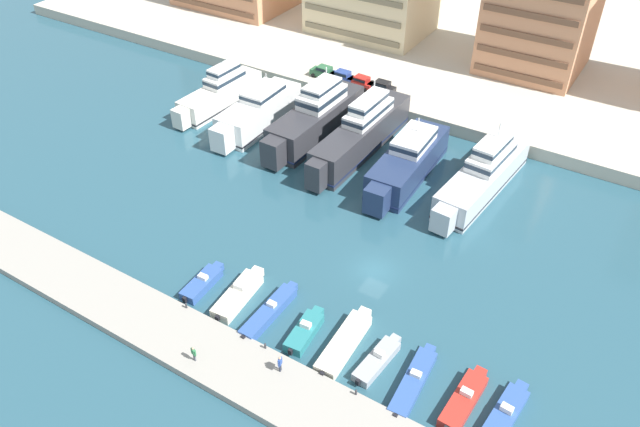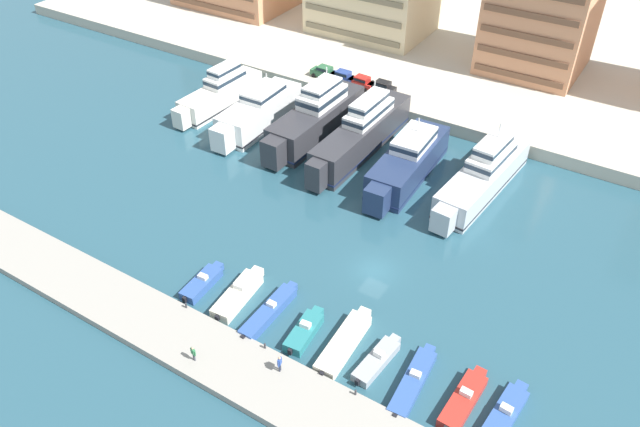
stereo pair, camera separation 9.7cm
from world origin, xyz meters
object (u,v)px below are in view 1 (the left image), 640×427
Objects in this scene: car_blue_left at (342,76)px; yacht_charcoal_center_left at (362,133)px; yacht_ivory_far_left at (220,93)px; motorboat_red_right at (464,400)px; yacht_white_left at (258,112)px; car_red_mid_left at (361,82)px; yacht_silver_center_right at (483,175)px; pedestrian_near_edge at (194,353)px; motorboat_blue_mid_left at (270,312)px; car_green_far_left at (324,72)px; motorboat_teal_center_left at (305,331)px; motorboat_blue_far_right at (504,416)px; car_black_center_left at (382,87)px; yacht_charcoal_mid_left at (316,117)px; motorboat_cream_left at (239,294)px; yacht_navy_center at (407,162)px; pedestrian_far_side at (280,363)px; motorboat_cream_center at (345,343)px; motorboat_blue_mid_right at (414,382)px; motorboat_grey_center_right at (377,360)px; motorboat_blue_far_left at (203,283)px.

yacht_charcoal_center_left is at bearing -50.97° from car_blue_left.
motorboat_red_right is at bearing -30.87° from yacht_ivory_far_left.
motorboat_red_right is (41.42, -27.88, -1.65)m from yacht_white_left.
motorboat_red_right is 53.81m from car_red_mid_left.
yacht_silver_center_right is 12.54× the size of pedestrian_near_edge.
motorboat_blue_mid_left is at bearing -72.11° from car_red_mid_left.
car_green_far_left is (1.82, 14.46, 0.65)m from yacht_white_left.
car_blue_left reaches higher than motorboat_teal_center_left.
yacht_silver_center_right is 30.99m from motorboat_red_right.
motorboat_blue_far_right is 1.88× the size of car_black_center_left.
yacht_charcoal_mid_left is 3.43× the size of motorboat_teal_center_left.
motorboat_cream_left is at bearing -84.38° from yacht_charcoal_center_left.
motorboat_blue_mid_left is at bearing -3.27° from motorboat_cream_left.
yacht_navy_center is 32.99m from motorboat_red_right.
yacht_navy_center reaches higher than pedestrian_far_side.
motorboat_blue_mid_right is (7.05, -0.51, -0.08)m from motorboat_cream_center.
motorboat_red_right is (7.98, 0.12, 0.04)m from motorboat_grey_center_right.
motorboat_cream_left reaches higher than motorboat_blue_far_right.
yacht_navy_center is 2.13× the size of motorboat_cream_center.
yacht_silver_center_right is 31.92m from motorboat_blue_far_right.
yacht_ivory_far_left is 0.98× the size of yacht_white_left.
yacht_ivory_far_left is 4.20× the size of car_black_center_left.
pedestrian_near_edge is at bearing -127.81° from motorboat_teal_center_left.
motorboat_blue_far_left is 1.42× the size of car_red_mid_left.
motorboat_blue_mid_left is 1.99× the size of car_red_mid_left.
motorboat_teal_center_left is 10.84m from motorboat_blue_mid_right.
motorboat_grey_center_right reaches higher than motorboat_blue_mid_right.
motorboat_cream_center is (3.78, 0.74, 0.02)m from motorboat_teal_center_left.
motorboat_teal_center_left is at bearing -60.43° from car_green_far_left.
pedestrian_near_edge is at bearing -61.29° from yacht_white_left.
yacht_silver_center_right is 29.66m from motorboat_grey_center_right.
motorboat_red_right is 1.73× the size of car_green_far_left.
yacht_white_left is 38.88m from motorboat_teal_center_left.
yacht_charcoal_center_left is 37.35m from pedestrian_far_side.
motorboat_cream_center is 2.08× the size of car_red_mid_left.
motorboat_blue_mid_left is 5.04× the size of pedestrian_near_edge.
yacht_ivory_far_left is 42.61m from motorboat_blue_mid_left.
car_red_mid_left is (-23.64, 12.88, 0.50)m from yacht_silver_center_right.
motorboat_blue_mid_left is 8.60m from pedestrian_near_edge.
motorboat_blue_far_right is 53.75m from car_black_center_left.
yacht_ivory_far_left is 0.84× the size of yacht_charcoal_mid_left.
motorboat_blue_far_left is at bearing -78.97° from yacht_charcoal_mid_left.
pedestrian_far_side is (-4.90, -35.18, -0.46)m from yacht_silver_center_right.
yacht_charcoal_center_left is 14.43m from car_red_mid_left.
pedestrian_near_edge is at bearing -73.60° from car_blue_left.
motorboat_blue_mid_left is (22.09, -28.36, -1.63)m from yacht_white_left.
car_blue_left is (-13.27, 42.71, 2.22)m from motorboat_cream_left.
pedestrian_far_side is at bearing 23.37° from pedestrian_near_edge.
yacht_navy_center is at bearing -166.70° from yacht_silver_center_right.
car_green_far_left is at bearing 144.74° from yacht_navy_center.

